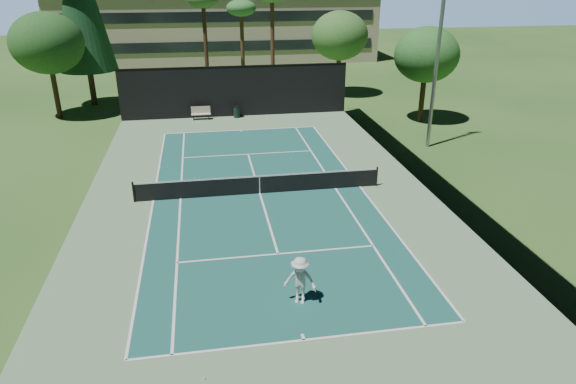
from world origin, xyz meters
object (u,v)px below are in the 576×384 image
(player, at_px, (300,281))
(tennis_ball_d, at_px, (177,174))
(tennis_net, at_px, (260,184))
(tennis_ball_b, at_px, (194,178))
(tennis_ball_c, at_px, (291,159))
(trash_bin, at_px, (237,112))
(park_bench, at_px, (201,113))
(tennis_ball_a, at_px, (205,378))

(player, distance_m, tennis_ball_d, 14.28)
(tennis_net, distance_m, tennis_ball_b, 4.41)
(tennis_net, distance_m, tennis_ball_d, 5.73)
(tennis_ball_b, xyz_separation_m, tennis_ball_c, (5.93, 2.32, -0.00))
(trash_bin, bearing_deg, tennis_ball_d, -110.34)
(tennis_ball_d, distance_m, park_bench, 11.97)
(tennis_ball_d, bearing_deg, trash_bin, 69.66)
(tennis_ball_c, bearing_deg, tennis_ball_a, -107.38)
(park_bench, bearing_deg, player, -83.05)
(player, xyz_separation_m, tennis_ball_a, (-3.40, -3.21, -0.87))
(tennis_ball_b, bearing_deg, player, -73.84)
(tennis_ball_a, distance_m, tennis_ball_b, 15.83)
(tennis_net, distance_m, player, 9.86)
(tennis_net, relative_size, tennis_ball_b, 201.21)
(player, bearing_deg, tennis_ball_d, 133.38)
(tennis_ball_a, height_order, tennis_ball_b, tennis_ball_a)
(tennis_net, height_order, tennis_ball_d, tennis_net)
(tennis_ball_b, relative_size, trash_bin, 0.07)
(tennis_ball_b, relative_size, tennis_ball_c, 1.09)
(tennis_net, distance_m, tennis_ball_a, 13.44)
(tennis_ball_d, xyz_separation_m, trash_bin, (4.43, 11.94, 0.44))
(tennis_ball_c, xyz_separation_m, park_bench, (-5.36, 10.39, 0.52))
(trash_bin, bearing_deg, tennis_ball_c, -76.44)
(tennis_ball_b, relative_size, park_bench, 0.04)
(player, height_order, tennis_ball_d, player)
(tennis_ball_c, bearing_deg, player, -98.67)
(trash_bin, bearing_deg, tennis_ball_b, -104.92)
(tennis_ball_b, xyz_separation_m, trash_bin, (3.41, 12.79, 0.45))
(tennis_ball_a, distance_m, park_bench, 28.54)
(park_bench, bearing_deg, tennis_ball_b, -92.57)
(tennis_net, relative_size, park_bench, 8.60)
(tennis_net, height_order, trash_bin, tennis_net)
(tennis_ball_c, height_order, park_bench, park_bench)
(tennis_ball_a, xyz_separation_m, trash_bin, (3.15, 28.62, 0.45))
(player, relative_size, tennis_ball_b, 28.26)
(tennis_ball_c, bearing_deg, tennis_net, -116.52)
(tennis_ball_c, distance_m, trash_bin, 10.78)
(tennis_ball_c, relative_size, trash_bin, 0.06)
(tennis_net, xyz_separation_m, tennis_ball_b, (-3.40, 2.77, -0.53))
(tennis_ball_d, relative_size, trash_bin, 0.07)
(tennis_ball_a, bearing_deg, tennis_ball_d, 94.38)
(tennis_ball_d, distance_m, trash_bin, 12.75)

